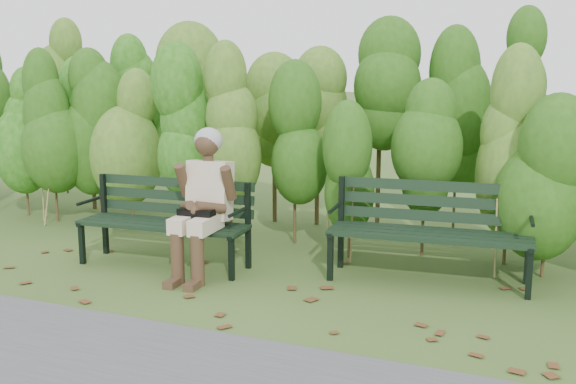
% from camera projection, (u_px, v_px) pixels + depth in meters
% --- Properties ---
extents(ground, '(80.00, 80.00, 0.00)m').
position_uv_depth(ground, '(271.00, 291.00, 5.42)').
color(ground, '#3A5520').
extents(hedge_band, '(11.04, 1.67, 2.42)m').
position_uv_depth(hedge_band, '(345.00, 118.00, 6.87)').
color(hedge_band, '#47381E').
rests_on(hedge_band, ground).
extents(leaf_litter, '(5.62, 2.24, 0.01)m').
position_uv_depth(leaf_litter, '(313.00, 302.00, 5.15)').
color(leaf_litter, brown).
rests_on(leaf_litter, ground).
extents(bench_left, '(1.58, 0.60, 0.78)m').
position_uv_depth(bench_left, '(168.00, 215.00, 6.08)').
color(bench_left, black).
rests_on(bench_left, ground).
extents(bench_right, '(1.69, 0.69, 0.83)m').
position_uv_depth(bench_right, '(430.00, 223.00, 5.63)').
color(bench_right, black).
rests_on(bench_right, ground).
extents(seated_woman, '(0.54, 0.78, 1.26)m').
position_uv_depth(seated_woman, '(203.00, 195.00, 5.75)').
color(seated_woman, beige).
rests_on(seated_woman, ground).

